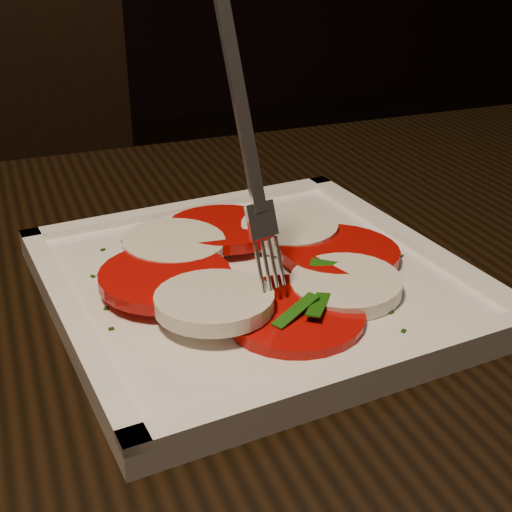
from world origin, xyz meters
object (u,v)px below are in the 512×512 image
object	(u,v)px
table	(232,440)
chair	(21,198)
plate	(256,284)
fork	(241,143)

from	to	relation	value
table	chair	bearing A→B (deg)	95.65
plate	chair	bearing A→B (deg)	98.03
table	fork	xyz separation A→B (m)	(0.01, 0.01, 0.22)
plate	fork	xyz separation A→B (m)	(-0.02, -0.02, 0.11)
chair	table	bearing A→B (deg)	-77.36
plate	fork	size ratio (longest dim) A/B	1.62
table	fork	size ratio (longest dim) A/B	7.08
plate	table	bearing A→B (deg)	-134.95
table	plate	world-z (taller)	plate
plate	fork	bearing A→B (deg)	-132.79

